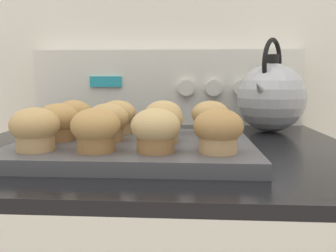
% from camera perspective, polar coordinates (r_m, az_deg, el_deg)
% --- Properties ---
extents(wall_back, '(8.00, 0.05, 2.40)m').
position_cam_1_polar(wall_back, '(1.09, -0.02, 15.24)').
color(wall_back, silver).
rests_on(wall_back, ground_plane).
extents(control_panel, '(0.75, 0.07, 0.21)m').
position_cam_1_polar(control_panel, '(1.02, -0.09, 6.21)').
color(control_panel, silver).
rests_on(control_panel, stove_range).
extents(muffin_pan, '(0.40, 0.31, 0.02)m').
position_cam_1_polar(muffin_pan, '(0.62, -5.36, -3.42)').
color(muffin_pan, '#4C4C51').
rests_on(muffin_pan, stove_range).
extents(muffin_r0_c0, '(0.07, 0.07, 0.07)m').
position_cam_1_polar(muffin_r0_c0, '(0.57, -20.57, -0.42)').
color(muffin_r0_c0, tan).
rests_on(muffin_r0_c0, muffin_pan).
extents(muffin_r0_c1, '(0.07, 0.07, 0.07)m').
position_cam_1_polar(muffin_r0_c1, '(0.53, -11.52, -0.57)').
color(muffin_r0_c1, olive).
rests_on(muffin_r0_c1, muffin_pan).
extents(muffin_r0_c2, '(0.07, 0.07, 0.07)m').
position_cam_1_polar(muffin_r0_c2, '(0.52, -2.01, -0.63)').
color(muffin_r0_c2, olive).
rests_on(muffin_r0_c2, muffin_pan).
extents(muffin_r0_c3, '(0.07, 0.07, 0.07)m').
position_cam_1_polar(muffin_r0_c3, '(0.52, 8.07, -0.69)').
color(muffin_r0_c3, tan).
rests_on(muffin_r0_c3, muffin_pan).
extents(muffin_r1_c0, '(0.07, 0.07, 0.07)m').
position_cam_1_polar(muffin_r1_c0, '(0.65, -17.23, 0.66)').
color(muffin_r1_c0, olive).
rests_on(muffin_r1_c0, muffin_pan).
extents(muffin_r1_c1, '(0.07, 0.07, 0.07)m').
position_cam_1_polar(muffin_r1_c1, '(0.63, -9.66, 0.67)').
color(muffin_r1_c1, '#A37A4C').
rests_on(muffin_r1_c1, muffin_pan).
extents(muffin_r1_c2, '(0.07, 0.07, 0.07)m').
position_cam_1_polar(muffin_r1_c2, '(0.61, -0.99, 0.56)').
color(muffin_r1_c2, '#A37A4C').
rests_on(muffin_r1_c2, muffin_pan).
extents(muffin_r2_c0, '(0.07, 0.07, 0.07)m').
position_cam_1_polar(muffin_r2_c0, '(0.74, -14.86, 1.56)').
color(muffin_r2_c0, '#A37A4C').
rests_on(muffin_r2_c0, muffin_pan).
extents(muffin_r2_c1, '(0.07, 0.07, 0.07)m').
position_cam_1_polar(muffin_r2_c1, '(0.71, -8.07, 1.52)').
color(muffin_r2_c1, tan).
rests_on(muffin_r2_c1, muffin_pan).
extents(muffin_r2_c2, '(0.07, 0.07, 0.07)m').
position_cam_1_polar(muffin_r2_c2, '(0.70, -0.76, 1.49)').
color(muffin_r2_c2, '#A37A4C').
rests_on(muffin_r2_c2, muffin_pan).
extents(muffin_r2_c3, '(0.07, 0.07, 0.07)m').
position_cam_1_polar(muffin_r2_c3, '(0.70, 6.81, 1.41)').
color(muffin_r2_c3, tan).
rests_on(muffin_r2_c3, muffin_pan).
extents(tea_kettle, '(0.17, 0.19, 0.23)m').
position_cam_1_polar(tea_kettle, '(0.90, 16.18, 4.62)').
color(tea_kettle, '#ADAFB5').
rests_on(tea_kettle, stove_range).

